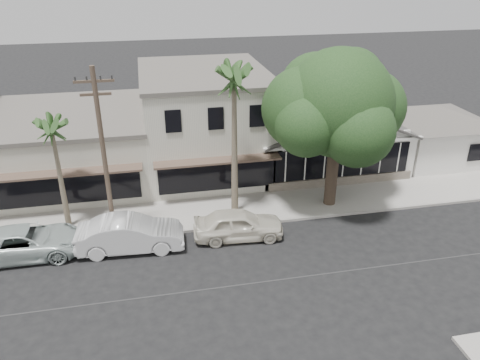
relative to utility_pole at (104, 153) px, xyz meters
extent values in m
plane|color=black|center=(9.00, -5.20, -4.79)|extent=(140.00, 140.00, 0.00)
cube|color=#9E9991|center=(1.00, 1.55, -4.71)|extent=(90.00, 3.50, 0.15)
cube|color=white|center=(14.00, 7.30, -3.29)|extent=(10.00, 8.00, 3.00)
cube|color=black|center=(14.00, 3.24, -3.04)|extent=(8.80, 0.10, 2.00)
cube|color=#60564C|center=(14.00, 3.25, -4.44)|extent=(9.60, 0.18, 0.70)
cube|color=white|center=(22.20, 6.30, -3.29)|extent=(6.00, 6.00, 3.00)
cube|color=beige|center=(6.00, 8.30, -1.54)|extent=(8.00, 10.00, 6.50)
cube|color=beige|center=(-3.00, 8.30, -2.69)|extent=(10.00, 10.00, 4.20)
cylinder|color=brown|center=(0.00, 0.00, -0.29)|extent=(0.24, 0.24, 9.00)
cube|color=brown|center=(0.00, 0.00, 3.51)|extent=(1.80, 0.12, 0.12)
cube|color=brown|center=(0.00, 0.00, 2.91)|extent=(1.40, 0.12, 0.12)
imported|color=silver|center=(6.38, -1.30, -3.99)|extent=(4.80, 2.23, 1.59)
imported|color=silver|center=(0.88, -1.26, -3.92)|extent=(5.37, 2.13, 1.74)
imported|color=#B0BDBA|center=(-4.12, -0.79, -4.02)|extent=(5.51, 2.55, 1.53)
cylinder|color=#483A2B|center=(12.36, 1.09, -2.97)|extent=(0.68, 0.68, 3.64)
sphere|color=#1A3716|center=(12.36, 1.09, 1.47)|extent=(5.91, 5.91, 5.91)
sphere|color=#1A3716|center=(14.41, 1.77, 0.90)|extent=(4.32, 4.32, 4.32)
sphere|color=#1A3716|center=(10.54, 1.54, 1.12)|extent=(4.55, 4.55, 4.55)
sphere|color=#1A3716|center=(12.82, -0.62, 0.44)|extent=(3.87, 3.87, 3.87)
sphere|color=#1A3716|center=(11.68, 2.91, 1.81)|extent=(4.09, 4.09, 4.09)
sphere|color=#1A3716|center=(13.73, 2.68, 2.26)|extent=(3.64, 3.64, 3.64)
sphere|color=#1A3716|center=(10.31, 0.18, 0.67)|extent=(3.41, 3.41, 3.41)
cone|color=#726651|center=(6.65, 1.11, -0.98)|extent=(0.41, 0.41, 7.61)
cone|color=#726651|center=(-2.47, 1.48, -2.03)|extent=(0.33, 0.33, 5.51)
camera|label=1|loc=(2.24, -21.79, 8.60)|focal=35.00mm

